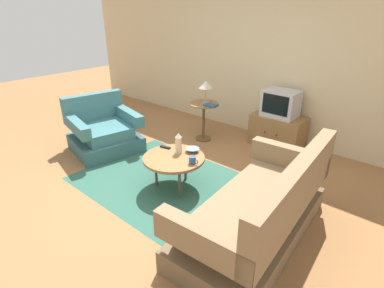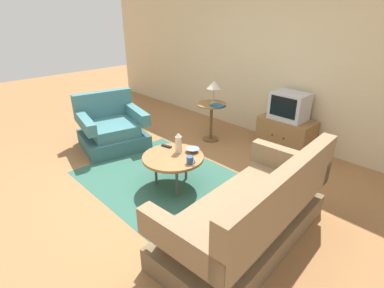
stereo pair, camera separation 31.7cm
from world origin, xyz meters
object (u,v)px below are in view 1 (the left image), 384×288
coffee_table (174,159)px  table_lamp (206,85)px  book (211,105)px  vase (179,143)px  side_table (204,114)px  tv_remote_dark (165,147)px  couch (259,213)px  bowl (193,150)px  tv_stand (277,131)px  television (281,103)px  mug (193,160)px  armchair (104,132)px

coffee_table → table_lamp: 1.72m
coffee_table → book: bearing=109.6°
coffee_table → vase: bearing=103.9°
side_table → book: size_ratio=2.90×
tv_remote_dark → coffee_table: bearing=-36.5°
couch → bowl: 1.28m
table_lamp → tv_stand: bearing=28.4°
couch → table_lamp: bearing=46.3°
tv_remote_dark → vase: bearing=-10.9°
television → book: television is taller
vase → mug: bearing=-17.9°
bowl → coffee_table: bearing=-107.7°
bowl → table_lamp: bearing=121.8°
table_lamp → book: size_ratio=1.69×
tv_remote_dark → book: book is taller
book → couch: bearing=-45.0°
armchair → book: bearing=150.5°
armchair → side_table: 1.69m
table_lamp → bowl: (0.75, -1.22, -0.50)m
armchair → vase: (1.65, 0.02, 0.28)m
coffee_table → mug: 0.30m
tv_stand → mug: mug is taller
armchair → tv_remote_dark: 1.42m
armchair → tv_remote_dark: size_ratio=7.56×
couch → vase: (-1.32, 0.26, 0.26)m
bowl → tv_remote_dark: size_ratio=1.15×
tv_stand → book: (-0.90, -0.66, 0.41)m
tv_remote_dark → book: (-0.23, 1.28, 0.23)m
armchair → tv_remote_dark: bearing=103.3°
tv_remote_dark → couch: bearing=-22.5°
bowl → side_table: bearing=122.9°
coffee_table → side_table: bearing=115.3°
couch → television: size_ratio=3.66×
coffee_table → vase: (-0.03, 0.12, 0.16)m
television → table_lamp: 1.24m
television → tv_stand: bearing=90.0°
table_lamp → mug: bearing=-56.6°
bowl → tv_remote_dark: 0.38m
armchair → side_table: (0.99, 1.35, 0.19)m
television → tv_remote_dark: bearing=-109.0°
table_lamp → vase: table_lamp is taller
table_lamp → tv_remote_dark: (0.40, -1.36, -0.52)m
coffee_table → side_table: side_table is taller
coffee_table → tv_stand: tv_stand is taller
couch → tv_stand: bearing=17.8°
television → bowl: size_ratio=3.01×
tv_stand → table_lamp: table_lamp is taller
armchair → mug: (1.97, -0.08, 0.20)m
coffee_table → book: 1.51m
television → bowl: (-0.32, -1.79, -0.27)m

